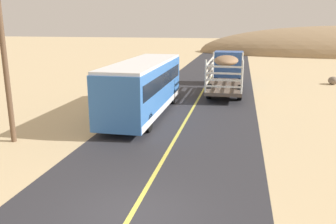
{
  "coord_description": "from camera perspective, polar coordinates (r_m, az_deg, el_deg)",
  "views": [
    {
      "loc": [
        2.86,
        -8.53,
        5.39
      ],
      "look_at": [
        0.0,
        5.23,
        1.77
      ],
      "focal_mm": 37.07,
      "sensor_mm": 36.0,
      "label": 1
    }
  ],
  "objects": [
    {
      "name": "boulder_near_shoulder",
      "position": [
        34.67,
        25.51,
        4.69
      ],
      "size": [
        0.85,
        1.06,
        0.7
      ],
      "primitive_type": "ellipsoid",
      "color": "#756656",
      "rests_on": "ground"
    },
    {
      "name": "road_centre_line",
      "position": [
        10.47,
        -6.09,
        -16.46
      ],
      "size": [
        0.16,
        117.6,
        0.0
      ],
      "primitive_type": "cube",
      "color": "#D8CC4C",
      "rests_on": "road_surface"
    },
    {
      "name": "bus",
      "position": [
        20.59,
        -4.02,
        4.23
      ],
      "size": [
        2.54,
        10.0,
        3.21
      ],
      "color": "#3872C6",
      "rests_on": "road_surface"
    },
    {
      "name": "ground_plane",
      "position": [
        10.48,
        -6.08,
        -16.56
      ],
      "size": [
        240.0,
        240.0,
        0.0
      ],
      "primitive_type": "plane",
      "color": "#CCB284"
    },
    {
      "name": "livestock_truck",
      "position": [
        29.58,
        9.76,
        7.27
      ],
      "size": [
        2.53,
        9.7,
        3.02
      ],
      "color": "#3359A5",
      "rests_on": "road_surface"
    },
    {
      "name": "power_pole_near",
      "position": [
        17.05,
        -25.36,
        8.56
      ],
      "size": [
        2.2,
        0.24,
        7.51
      ],
      "color": "brown",
      "rests_on": "ground"
    },
    {
      "name": "road_surface",
      "position": [
        10.48,
        -6.08,
        -16.51
      ],
      "size": [
        8.0,
        120.0,
        0.02
      ],
      "primitive_type": "cube",
      "color": "#2D2D33",
      "rests_on": "ground"
    }
  ]
}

